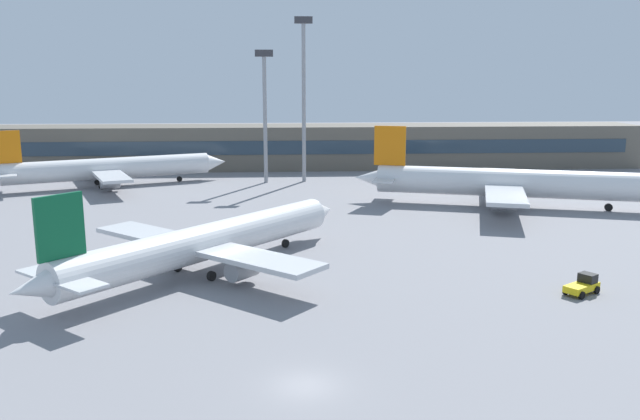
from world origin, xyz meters
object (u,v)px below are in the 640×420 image
(airplane_near, at_px, (209,241))
(floodlight_tower_west, at_px, (304,89))
(airplane_mid, at_px, (513,183))
(floodlight_tower_east, at_px, (265,106))
(airplane_far, at_px, (111,168))
(baggage_tug_yellow, at_px, (583,285))

(airplane_near, distance_m, floodlight_tower_west, 59.02)
(airplane_mid, height_order, floodlight_tower_east, floodlight_tower_east)
(airplane_far, xyz_separation_m, baggage_tug_yellow, (56.52, -61.81, -2.38))
(airplane_far, height_order, floodlight_tower_east, floodlight_tower_east)
(airplane_near, bearing_deg, airplane_mid, 36.01)
(airplane_mid, relative_size, floodlight_tower_east, 1.95)
(airplane_near, height_order, airplane_mid, airplane_mid)
(airplane_mid, height_order, airplane_far, airplane_mid)
(airplane_far, distance_m, baggage_tug_yellow, 83.79)
(floodlight_tower_west, bearing_deg, airplane_mid, -41.14)
(baggage_tug_yellow, xyz_separation_m, floodlight_tower_west, (-22.37, 65.25, 16.02))
(airplane_far, distance_m, floodlight_tower_west, 36.93)
(baggage_tug_yellow, xyz_separation_m, floodlight_tower_east, (-29.41, 64.43, 13.05))
(airplane_mid, bearing_deg, floodlight_tower_west, 138.86)
(floodlight_tower_west, distance_m, floodlight_tower_east, 7.68)
(airplane_near, height_order, baggage_tug_yellow, airplane_near)
(floodlight_tower_east, bearing_deg, airplane_far, -174.47)
(floodlight_tower_east, bearing_deg, baggage_tug_yellow, -65.47)
(floodlight_tower_west, relative_size, floodlight_tower_east, 1.24)
(airplane_far, xyz_separation_m, floodlight_tower_west, (34.15, 3.44, 13.64))
(airplane_near, relative_size, airplane_mid, 0.70)
(airplane_near, bearing_deg, floodlight_tower_west, 78.43)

